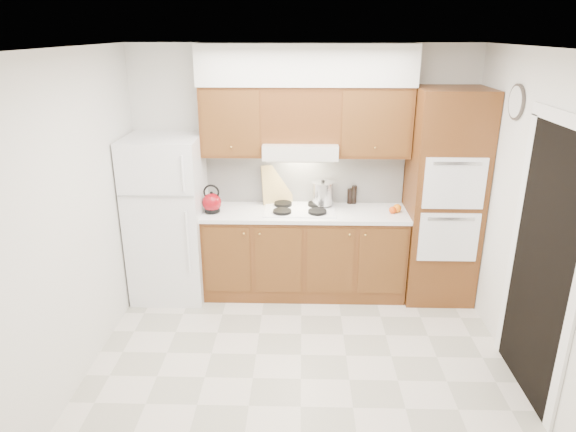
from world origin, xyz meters
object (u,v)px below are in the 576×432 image
at_px(fridge, 168,218).
at_px(kettle, 212,202).
at_px(stock_pot, 323,193).
at_px(oven_cabinet, 443,198).

distance_m(fridge, kettle, 0.51).
relative_size(fridge, stock_pot, 7.47).
bearing_deg(kettle, oven_cabinet, -19.13).
xyz_separation_m(kettle, stock_pot, (1.15, 0.22, 0.04)).
bearing_deg(stock_pot, fridge, -173.14).
height_order(fridge, oven_cabinet, oven_cabinet).
distance_m(fridge, stock_pot, 1.65).
bearing_deg(stock_pot, kettle, -169.05).
xyz_separation_m(fridge, oven_cabinet, (2.85, 0.03, 0.24)).
height_order(oven_cabinet, kettle, oven_cabinet).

